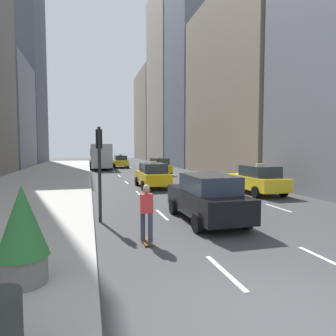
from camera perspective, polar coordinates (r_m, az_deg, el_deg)
The scene contains 13 objects.
ground_plane at distance 5.86m, azimuth 22.11°, elevation -25.21°, with size 160.00×160.00×0.00m, color #3D3D3F.
sidewalk_left at distance 31.42m, azimuth -21.90°, elevation -1.39°, with size 8.00×66.00×0.15m, color #ADAAA3.
lane_markings at distance 27.80m, azimuth -2.90°, elevation -1.91°, with size 5.72×56.00×0.01m.
building_row_right at distance 46.44m, azimuth 4.75°, elevation 17.06°, with size 6.00×76.71×32.32m.
taxi_lead at distance 31.34m, azimuth -1.70°, elevation 0.35°, with size 2.02×4.40×1.87m.
taxi_second at distance 42.67m, azimuth -9.05°, elevation 1.25°, with size 2.02×4.40×1.87m.
taxi_third at distance 21.10m, azimuth -2.96°, elevation -1.38°, with size 2.02×4.40×1.87m.
taxi_fourth at distance 19.03m, azimuth 16.71°, elevation -2.12°, with size 2.02×4.40×1.87m.
sedan_black_near at distance 11.57m, azimuth 7.42°, elevation -5.62°, with size 2.02×4.71×1.80m.
city_bus at distance 42.10m, azimuth -12.82°, elevation 2.40°, with size 2.80×11.61×3.25m.
skateboarder at distance 8.91m, azimuth -4.12°, elevation -8.16°, with size 0.36×0.80×1.75m.
planter_with_shrub at distance 6.60m, azimuth -25.97°, elevation -11.15°, with size 1.00×1.00×1.95m.
traffic_light_pole at distance 11.62m, azimuth -12.95°, elevation 1.77°, with size 0.24×0.42×3.60m.
Camera 1 is at (-3.15, -4.06, 2.82)m, focal length 32.00 mm.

